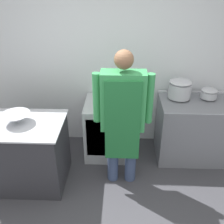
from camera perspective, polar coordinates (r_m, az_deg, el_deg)
wall_back at (r=3.79m, az=-0.06°, el=11.68°), size 8.00×0.05×2.70m
prep_counter at (r=3.51m, az=-18.96°, el=-8.40°), size 1.10×0.75×0.86m
stove at (r=3.93m, az=16.91°, el=-3.66°), size 0.95×0.67×0.89m
fridge_unit at (r=3.84m, az=-1.29°, el=-3.53°), size 0.59×0.66×0.82m
person_cook at (r=3.02m, az=2.35°, el=-0.27°), size 0.68×0.24×1.74m
mixing_bowl at (r=3.26m, az=-20.13°, el=-1.31°), size 0.34×0.34×0.12m
stock_pot at (r=3.71m, az=14.58°, el=4.95°), size 0.31×0.31×0.25m
sauce_pot at (r=3.85m, az=20.35°, el=3.85°), size 0.22×0.22×0.13m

